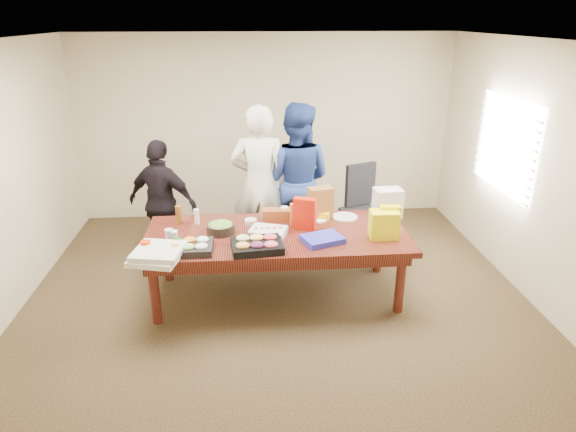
{
  "coord_description": "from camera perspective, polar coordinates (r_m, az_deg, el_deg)",
  "views": [
    {
      "loc": [
        -0.29,
        -4.89,
        2.92
      ],
      "look_at": [
        0.13,
        0.1,
        0.9
      ],
      "focal_mm": 31.27,
      "sensor_mm": 36.0,
      "label": 1
    }
  ],
  "objects": [
    {
      "name": "pizza_box_lower",
      "position": [
        4.95,
        -14.72,
        -4.53
      ],
      "size": [
        0.54,
        0.54,
        0.05
      ],
      "primitive_type": "cube",
      "rotation": [
        0.0,
        0.0,
        -0.24
      ],
      "color": "#E8EACC",
      "rests_on": "conference_table"
    },
    {
      "name": "banana_bunch",
      "position": [
        5.75,
        3.55,
        0.18
      ],
      "size": [
        0.28,
        0.23,
        0.08
      ],
      "primitive_type": "cube",
      "rotation": [
        0.0,
        0.0,
        -0.4
      ],
      "color": "yellow",
      "rests_on": "conference_table"
    },
    {
      "name": "pizza_box_upper",
      "position": [
        4.94,
        -14.49,
        -3.9
      ],
      "size": [
        0.52,
        0.52,
        0.05
      ],
      "primitive_type": "cube",
      "rotation": [
        0.0,
        0.0,
        -0.19
      ],
      "color": "beige",
      "rests_on": "pizza_box_lower"
    },
    {
      "name": "wall_back",
      "position": [
        7.56,
        -2.55,
        9.94
      ],
      "size": [
        5.5,
        0.04,
        2.7
      ],
      "primitive_type": "cube",
      "color": "beige",
      "rests_on": "floor"
    },
    {
      "name": "mayo_jar",
      "position": [
        5.72,
        -0.41,
        0.4
      ],
      "size": [
        0.1,
        0.1,
        0.14
      ],
      "primitive_type": "cylinder",
      "rotation": [
        0.0,
        0.0,
        -0.08
      ],
      "color": "white",
      "rests_on": "conference_table"
    },
    {
      "name": "window_panel",
      "position": [
        6.42,
        23.51,
        7.35
      ],
      "size": [
        0.03,
        1.4,
        1.1
      ],
      "primitive_type": "cube",
      "color": "white",
      "rests_on": "wall_right"
    },
    {
      "name": "wall_right",
      "position": [
        5.97,
        26.13,
        4.42
      ],
      "size": [
        0.04,
        5.0,
        2.7
      ],
      "primitive_type": "cube",
      "color": "beige",
      "rests_on": "floor"
    },
    {
      "name": "person_center",
      "position": [
        6.19,
        -3.25,
        3.65
      ],
      "size": [
        0.77,
        0.55,
        1.96
      ],
      "primitive_type": "imported",
      "rotation": [
        0.0,
        0.0,
        3.02
      ],
      "color": "beige",
      "rests_on": "floor"
    },
    {
      "name": "window_blinds",
      "position": [
        6.4,
        23.19,
        7.36
      ],
      "size": [
        0.04,
        1.36,
        1.0
      ],
      "primitive_type": "cube",
      "color": "beige",
      "rests_on": "wall_right"
    },
    {
      "name": "ranch_bottle",
      "position": [
        5.65,
        -10.33,
        -0.06
      ],
      "size": [
        0.06,
        0.06,
        0.17
      ],
      "primitive_type": "cylinder",
      "rotation": [
        0.0,
        0.0,
        -0.1
      ],
      "color": "#ECE7CF",
      "rests_on": "conference_table"
    },
    {
      "name": "fruit_tray",
      "position": [
        4.99,
        -3.57,
        -3.4
      ],
      "size": [
        0.54,
        0.44,
        0.08
      ],
      "primitive_type": "cube",
      "rotation": [
        0.0,
        0.0,
        0.11
      ],
      "color": "black",
      "rests_on": "conference_table"
    },
    {
      "name": "sheet_cake",
      "position": [
        5.32,
        -2.25,
        -1.78
      ],
      "size": [
        0.44,
        0.38,
        0.07
      ],
      "primitive_type": "cube",
      "rotation": [
        0.0,
        0.0,
        -0.33
      ],
      "color": "silver",
      "rests_on": "conference_table"
    },
    {
      "name": "plate_b",
      "position": [
        5.71,
        3.33,
        -0.33
      ],
      "size": [
        0.29,
        0.29,
        0.02
      ],
      "primitive_type": "cylinder",
      "rotation": [
        0.0,
        0.0,
        0.25
      ],
      "color": "white",
      "rests_on": "conference_table"
    },
    {
      "name": "conference_table",
      "position": [
        5.52,
        -1.26,
        -5.53
      ],
      "size": [
        2.8,
        1.2,
        0.75
      ],
      "primitive_type": "cube",
      "color": "#4C1C0F",
      "rests_on": "floor"
    },
    {
      "name": "bread_loaf",
      "position": [
        5.67,
        -1.23,
        0.14
      ],
      "size": [
        0.33,
        0.16,
        0.13
      ],
      "primitive_type": "cube",
      "rotation": [
        0.0,
        0.0,
        -0.04
      ],
      "color": "brown",
      "rests_on": "conference_table"
    },
    {
      "name": "dip_bowl_a",
      "position": [
        5.77,
        -0.93,
        0.16
      ],
      "size": [
        0.17,
        0.17,
        0.05
      ],
      "primitive_type": "cylinder",
      "rotation": [
        0.0,
        0.0,
        -0.29
      ],
      "color": "beige",
      "rests_on": "conference_table"
    },
    {
      "name": "chip_bag_yellow",
      "position": [
        5.37,
        11.46,
        -0.48
      ],
      "size": [
        0.22,
        0.11,
        0.32
      ],
      "primitive_type": "cube",
      "rotation": [
        0.0,
        0.0,
        -0.12
      ],
      "color": "#EDDE01",
      "rests_on": "conference_table"
    },
    {
      "name": "plate_a",
      "position": [
        5.79,
        6.47,
        -0.1
      ],
      "size": [
        0.3,
        0.3,
        0.02
      ],
      "primitive_type": "cylinder",
      "rotation": [
        0.0,
        0.0,
        -0.03
      ],
      "color": "silver",
      "rests_on": "conference_table"
    },
    {
      "name": "red_cup",
      "position": [
        5.08,
        -15.85,
        -3.43
      ],
      "size": [
        0.1,
        0.1,
        0.13
      ],
      "primitive_type": "cylinder",
      "rotation": [
        0.0,
        0.0,
        0.09
      ],
      "color": "red",
      "rests_on": "conference_table"
    },
    {
      "name": "dip_bowl_b",
      "position": [
        5.59,
        -4.25,
        -0.64
      ],
      "size": [
        0.15,
        0.15,
        0.05
      ],
      "primitive_type": "cylinder",
      "rotation": [
        0.0,
        0.0,
        -0.13
      ],
      "color": "beige",
      "rests_on": "conference_table"
    },
    {
      "name": "dressing_bottle",
      "position": [
        5.68,
        -12.32,
        0.12
      ],
      "size": [
        0.08,
        0.08,
        0.21
      ],
      "primitive_type": "cylinder",
      "rotation": [
        0.0,
        0.0,
        -0.16
      ],
      "color": "brown",
      "rests_on": "conference_table"
    },
    {
      "name": "chip_bag_orange",
      "position": [
        5.52,
        1.09,
        0.19
      ],
      "size": [
        0.16,
        0.08,
        0.25
      ],
      "primitive_type": "cube",
      "rotation": [
        0.0,
        0.0,
        0.04
      ],
      "color": "orange",
      "rests_on": "conference_table"
    },
    {
      "name": "floor",
      "position": [
        5.7,
        -1.23,
        -8.96
      ],
      "size": [
        5.5,
        5.0,
        0.02
      ],
      "primitive_type": "cube",
      "color": "#47301E",
      "rests_on": "ground"
    },
    {
      "name": "grocery_bag_yellow",
      "position": [
        5.3,
        10.86,
        -0.95
      ],
      "size": [
        0.3,
        0.21,
        0.29
      ],
      "primitive_type": "cube",
      "rotation": [
        0.0,
        0.0,
        -0.04
      ],
      "color": "#F2F20B",
      "rests_on": "conference_table"
    },
    {
      "name": "clear_cup_a",
      "position": [
        5.32,
        -13.36,
        -2.06
      ],
      "size": [
        0.11,
        0.11,
        0.12
      ],
      "primitive_type": "cylinder",
      "rotation": [
        0.0,
        0.0,
        -0.32
      ],
      "color": "silver",
      "rests_on": "conference_table"
    },
    {
      "name": "wall_front",
      "position": [
        2.87,
        1.81,
        -11.21
      ],
      "size": [
        5.5,
        0.04,
        2.7
      ],
      "primitive_type": "cube",
      "color": "beige",
      "rests_on": "floor"
    },
    {
      "name": "clear_cup_b",
      "position": [
        5.3,
        -12.8,
        -2.2
      ],
      "size": [
        0.09,
        0.09,
        0.1
      ],
      "primitive_type": "cylinder",
      "rotation": [
        0.0,
        0.0,
        0.31
      ],
      "color": "white",
      "rests_on": "conference_table"
    },
    {
      "name": "veggie_tray",
      "position": [
        5.04,
        -11.16,
        -3.54
      ],
      "size": [
        0.46,
        0.36,
        0.07
      ],
      "primitive_type": "cube",
      "rotation": [
        0.0,
        0.0,
        -0.01
      ],
      "color": "black",
      "rests_on": "conference_table"
    },
    {
      "name": "kraft_bag",
      "position": [
        5.72,
        3.7,
        1.53
      ],
      "size": [
        0.3,
        0.22,
        0.36
      ],
      "primitive_type": "cube",
      "rotation": [
        0.0,
        0.0,
        0.25
      ],
      "color": "brown",
      "rests_on": "conference_table"
    },
    {
      "name": "chip_bag_blue",
      "position": [
        5.16,
        3.95,
        -2.63
      ],
      "size": [
        0.47,
        0.41,
        0.06
      ],
      "primitive_type": "cube",
      "rotation": [
        0.0,
        0.0,
        0.34
      ],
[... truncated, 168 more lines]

